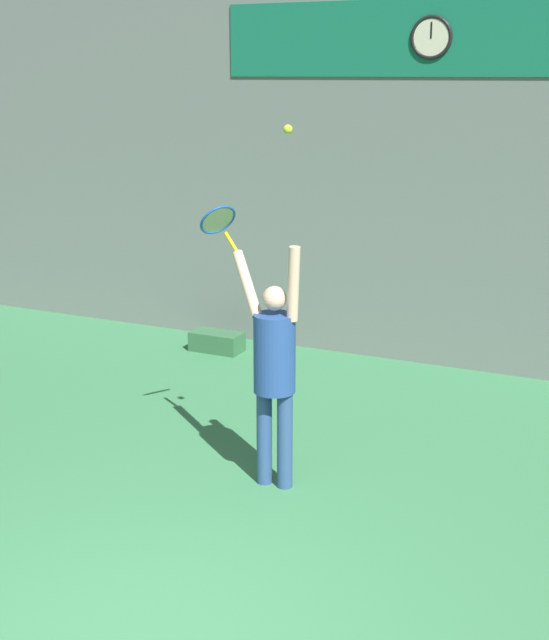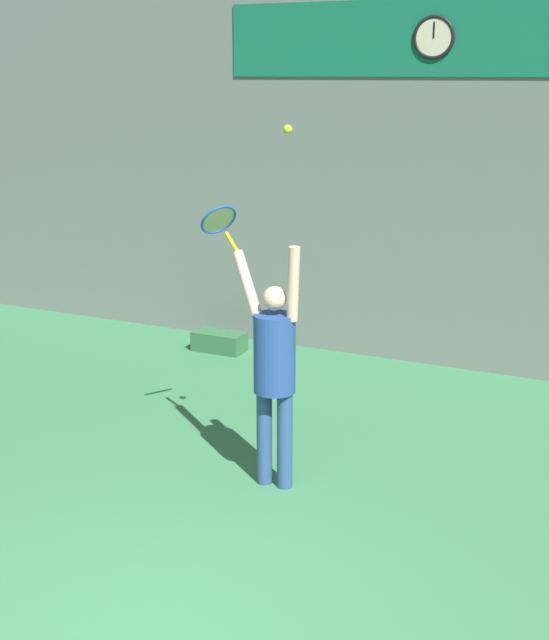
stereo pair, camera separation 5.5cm
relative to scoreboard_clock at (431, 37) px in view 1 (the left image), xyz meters
The scene contains 7 objects.
back_wall 1.24m from the scoreboard_clock, 53.16° to the left, with size 18.00×0.10×5.00m.
sponsor_banner 0.06m from the scoreboard_clock, 18.46° to the left, with size 5.08×0.02×0.83m.
scoreboard_clock is the anchor object (origin of this frame).
tennis_player 4.54m from the scoreboard_clock, 92.41° to the right, with size 0.77×0.48×2.06m.
tennis_racket 3.75m from the scoreboard_clock, 104.72° to the right, with size 0.46×0.40×0.39m.
tennis_ball 3.80m from the scoreboard_clock, 90.28° to the right, with size 0.07×0.07×0.07m.
equipment_bag 4.38m from the scoreboard_clock, 166.28° to the right, with size 0.65×0.33×0.24m.
Camera 1 is at (2.74, -3.72, 3.36)m, focal length 50.00 mm.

